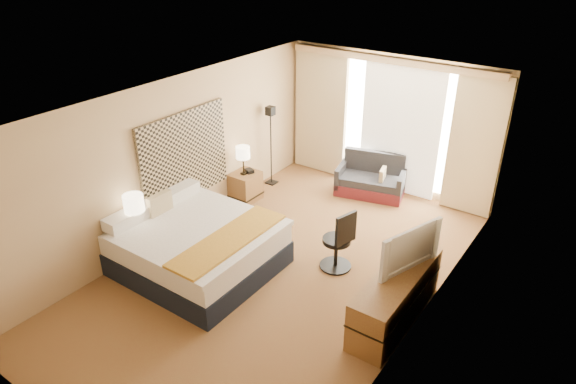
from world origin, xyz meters
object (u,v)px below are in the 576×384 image
Objects in this scene: media_dresser at (396,297)px; desk_chair at (339,244)px; lamp_left at (134,204)px; lamp_right at (243,153)px; loveseat at (371,181)px; floor_lamp at (271,130)px; television at (405,245)px; nightstand_left at (141,247)px; nightstand_right at (245,187)px; bed at (197,246)px.

media_dresser is 1.29m from desk_chair.
lamp_left is 2.47m from lamp_right.
desk_chair is at bearing 32.64° from lamp_left.
loveseat is 2.16m from floor_lamp.
television reaches higher than loveseat.
lamp_left is 3.86m from television.
lamp_left is 1.15× the size of lamp_right.
nightstand_left is 4.47m from loveseat.
lamp_right reaches higher than loveseat.
nightstand_left is at bearing -89.49° from floor_lamp.
desk_chair is 1.58× the size of lamp_left.
desk_chair is (2.53, 1.60, 0.17)m from nightstand_left.
floor_lamp is 3.18m from desk_chair.
nightstand_left is 0.88× the size of lamp_left.
nightstand_left and nightstand_right have the same top height.
nightstand_left is at bearing -90.00° from nightstand_right.
television is (2.84, 0.88, 0.62)m from bed.
floor_lamp reaches higher than lamp_right.
bed is at bearing -68.80° from lamp_right.
nightstand_left is 0.34× the size of floor_lamp.
lamp_left is at bearing -152.24° from bed.
nightstand_right is 2.63m from lamp_left.
loveseat reaches higher than nightstand_right.
media_dresser is 3.31× the size of lamp_right.
nightstand_right is 2.25m from bed.
lamp_right is (-2.52, 0.86, 0.53)m from desk_chair.
desk_chair is at bearing 93.53° from television.
lamp_left is (-2.52, -1.61, 0.59)m from desk_chair.
floor_lamp is (-0.03, 0.85, 0.85)m from nightstand_right.
floor_lamp is at bearing 92.02° from nightstand_right.
nightstand_left is 1.01× the size of lamp_right.
media_dresser is 1.29× the size of loveseat.
lamp_left is at bearing -89.58° from nightstand_right.
television is at bearing 19.38° from nightstand_left.
bed is 1.11m from lamp_left.
lamp_right is at bearing 111.20° from bed.
desk_chair reaches higher than nightstand_right.
media_dresser is 2.88× the size of lamp_left.
loveseat is at bearing 121.76° from desk_chair.
lamp_left is at bearing -89.82° from lamp_right.
loveseat is (1.81, 1.59, -0.01)m from nightstand_right.
lamp_left is at bearing -127.84° from loveseat.
lamp_left reaches higher than desk_chair.
loveseat is at bearing 66.15° from nightstand_left.
floor_lamp is at bearing 105.87° from bed.
lamp_right is (-1.80, -1.63, 0.71)m from loveseat.
loveseat is 4.54m from lamp_left.
floor_lamp is at bearing 148.34° from media_dresser.
loveseat is at bearing 66.45° from lamp_left.
media_dresser is at bearing -20.88° from lamp_right.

